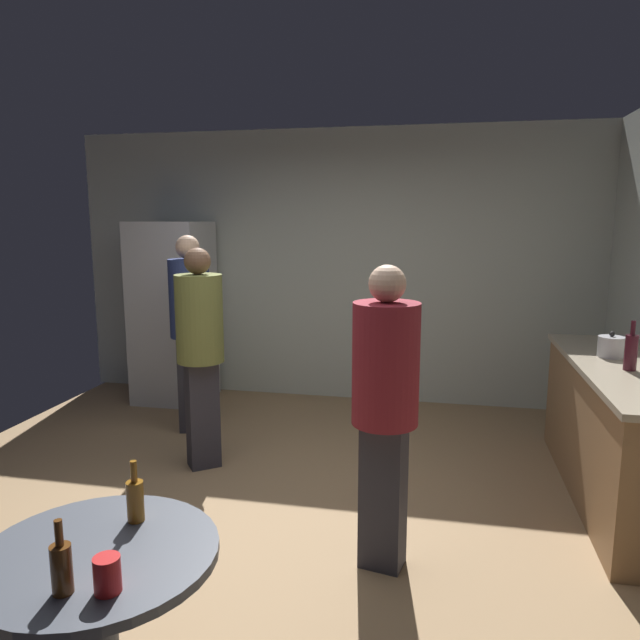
# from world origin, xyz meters

# --- Properties ---
(ground_plane) EXTENTS (5.20, 5.20, 0.10)m
(ground_plane) POSITION_xyz_m (0.00, 0.00, -0.05)
(ground_plane) COLOR #9E7C56
(wall_back) EXTENTS (5.32, 0.06, 2.70)m
(wall_back) POSITION_xyz_m (0.00, 2.63, 1.35)
(wall_back) COLOR beige
(wall_back) RESTS_ON ground_plane
(refrigerator) EXTENTS (0.70, 0.68, 1.80)m
(refrigerator) POSITION_xyz_m (-1.54, 2.20, 0.90)
(refrigerator) COLOR silver
(refrigerator) RESTS_ON ground_plane
(kitchen_counter) EXTENTS (0.64, 2.05, 0.90)m
(kitchen_counter) POSITION_xyz_m (2.28, 0.76, 0.45)
(kitchen_counter) COLOR olive
(kitchen_counter) RESTS_ON ground_plane
(kettle) EXTENTS (0.24, 0.17, 0.18)m
(kettle) POSITION_xyz_m (2.23, 1.00, 0.97)
(kettle) COLOR #B2B2B7
(kettle) RESTS_ON kitchen_counter
(wine_bottle_on_counter) EXTENTS (0.08, 0.08, 0.31)m
(wine_bottle_on_counter) POSITION_xyz_m (2.25, 0.64, 1.02)
(wine_bottle_on_counter) COLOR #3F141E
(wine_bottle_on_counter) RESTS_ON kitchen_counter
(foreground_table) EXTENTS (0.80, 0.80, 0.73)m
(foreground_table) POSITION_xyz_m (-0.00, -1.60, 0.63)
(foreground_table) COLOR #4C515B
(foreground_table) RESTS_ON ground_plane
(beer_bottle_amber) EXTENTS (0.06, 0.06, 0.23)m
(beer_bottle_amber) POSITION_xyz_m (0.03, -1.39, 0.82)
(beer_bottle_amber) COLOR #8C5919
(beer_bottle_amber) RESTS_ON foreground_table
(beer_bottle_brown) EXTENTS (0.06, 0.06, 0.23)m
(beer_bottle_brown) POSITION_xyz_m (0.03, -1.82, 0.82)
(beer_bottle_brown) COLOR #593314
(beer_bottle_brown) RESTS_ON foreground_table
(plastic_cup_red) EXTENTS (0.08, 0.08, 0.11)m
(plastic_cup_red) POSITION_xyz_m (0.16, -1.79, 0.79)
(plastic_cup_red) COLOR red
(plastic_cup_red) RESTS_ON foreground_table
(person_in_maroon_shirt) EXTENTS (0.40, 0.40, 1.60)m
(person_in_maroon_shirt) POSITION_xyz_m (0.83, -0.32, 0.93)
(person_in_maroon_shirt) COLOR #2D2D38
(person_in_maroon_shirt) RESTS_ON ground_plane
(person_in_navy_shirt) EXTENTS (0.40, 0.40, 1.69)m
(person_in_navy_shirt) POSITION_xyz_m (-0.98, 1.38, 0.99)
(person_in_navy_shirt) COLOR #2D2D38
(person_in_navy_shirt) RESTS_ON ground_plane
(person_in_olive_shirt) EXTENTS (0.48, 0.48, 1.62)m
(person_in_olive_shirt) POSITION_xyz_m (-0.60, 0.69, 0.95)
(person_in_olive_shirt) COLOR #2D2D38
(person_in_olive_shirt) RESTS_ON ground_plane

